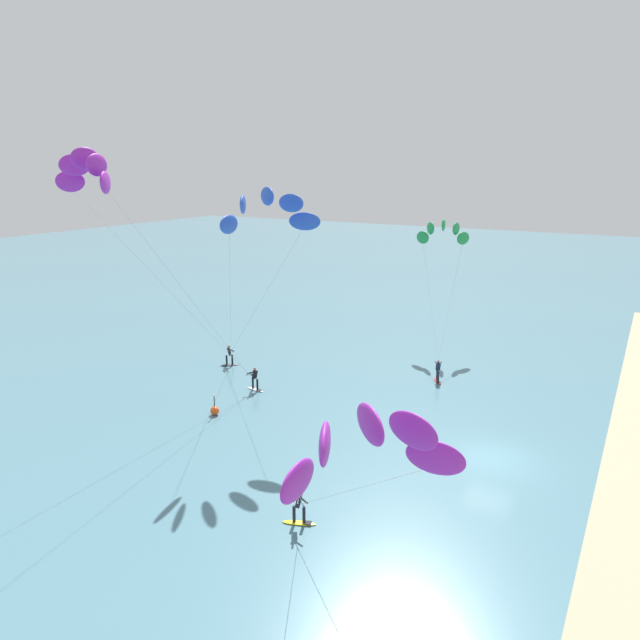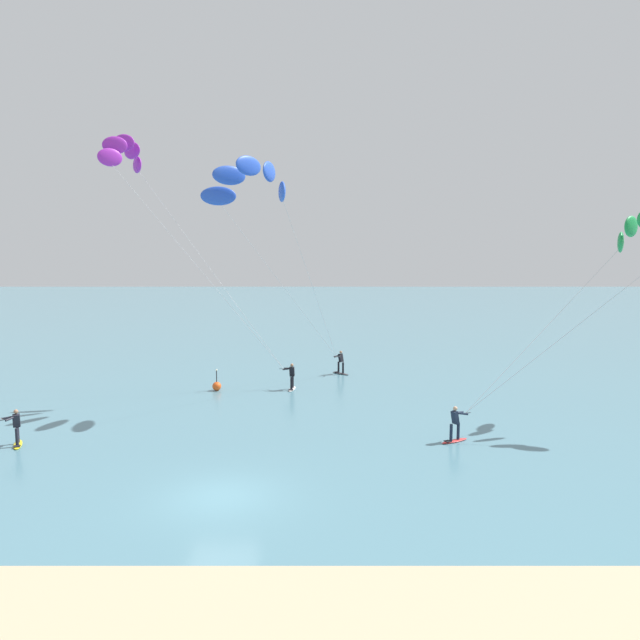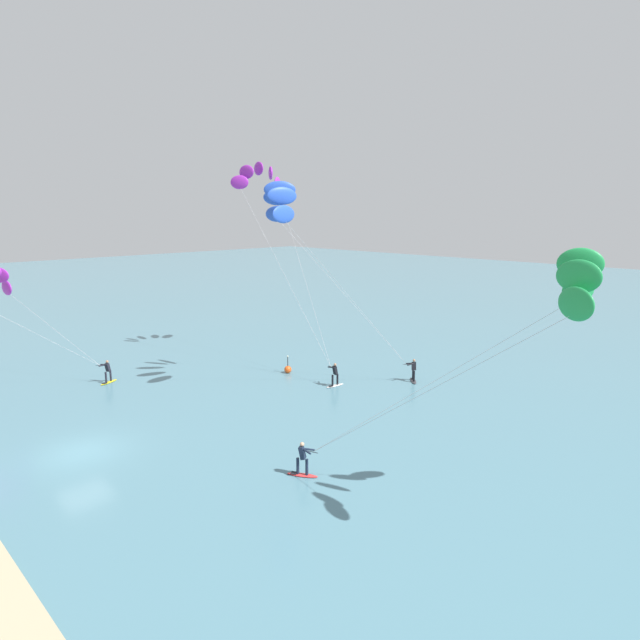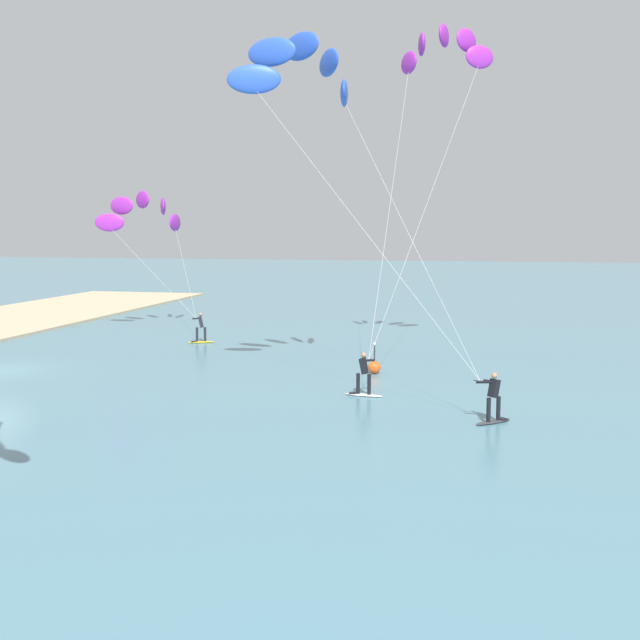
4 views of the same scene
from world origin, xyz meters
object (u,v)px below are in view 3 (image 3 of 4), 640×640
(kitesurfer_nearshore, at_px, (262,184))
(marker_buoy, at_px, (288,369))
(kitesurfer_far_out, at_px, (561,292))
(kitesurfer_downwind, at_px, (285,209))

(kitesurfer_nearshore, bearing_deg, marker_buoy, -22.26)
(marker_buoy, bearing_deg, kitesurfer_nearshore, 157.74)
(kitesurfer_far_out, distance_m, kitesurfer_downwind, 20.57)
(kitesurfer_far_out, xyz_separation_m, marker_buoy, (-22.53, 6.93, -9.06))
(kitesurfer_far_out, bearing_deg, kitesurfer_nearshore, 161.85)
(kitesurfer_nearshore, distance_m, kitesurfer_downwind, 9.68)
(kitesurfer_far_out, xyz_separation_m, kitesurfer_downwind, (-19.85, 4.54, 2.96))
(marker_buoy, bearing_deg, kitesurfer_far_out, -17.11)
(kitesurfer_nearshore, distance_m, marker_buoy, 15.27)
(kitesurfer_far_out, distance_m, marker_buoy, 25.25)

